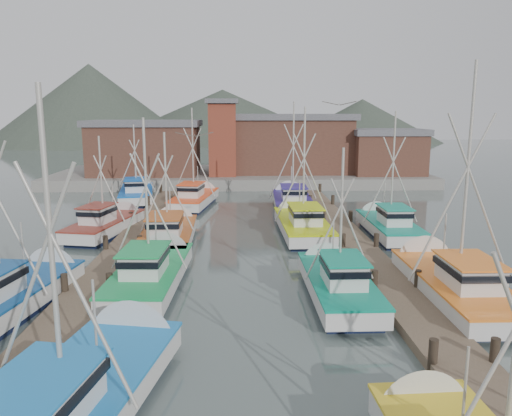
{
  "coord_description": "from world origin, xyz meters",
  "views": [
    {
      "loc": [
        -0.15,
        -23.54,
        8.28
      ],
      "look_at": [
        0.85,
        6.0,
        2.6
      ],
      "focal_mm": 35.0,
      "sensor_mm": 36.0,
      "label": 1
    }
  ],
  "objects_px": {
    "lookout_tower": "(222,137)",
    "boat_0": "(80,397)",
    "boat_4": "(153,271)",
    "boat_8": "(169,234)",
    "boat_12": "(196,198)"
  },
  "relations": [
    {
      "from": "boat_0",
      "to": "boat_8",
      "type": "height_order",
      "value": "boat_0"
    },
    {
      "from": "lookout_tower",
      "to": "boat_4",
      "type": "height_order",
      "value": "lookout_tower"
    },
    {
      "from": "boat_4",
      "to": "boat_12",
      "type": "distance_m",
      "value": 21.05
    },
    {
      "from": "boat_8",
      "to": "boat_12",
      "type": "bearing_deg",
      "value": 86.58
    },
    {
      "from": "boat_0",
      "to": "boat_4",
      "type": "bearing_deg",
      "value": 99.81
    },
    {
      "from": "lookout_tower",
      "to": "boat_4",
      "type": "bearing_deg",
      "value": -94.1
    },
    {
      "from": "boat_0",
      "to": "boat_12",
      "type": "relative_size",
      "value": 1.12
    },
    {
      "from": "lookout_tower",
      "to": "boat_12",
      "type": "bearing_deg",
      "value": -99.75
    },
    {
      "from": "boat_0",
      "to": "boat_8",
      "type": "distance_m",
      "value": 18.39
    },
    {
      "from": "boat_4",
      "to": "lookout_tower",
      "type": "bearing_deg",
      "value": 88.58
    },
    {
      "from": "lookout_tower",
      "to": "boat_0",
      "type": "xyz_separation_m",
      "value": [
        -2.52,
        -44.07,
        -4.87
      ]
    },
    {
      "from": "boat_4",
      "to": "boat_8",
      "type": "xyz_separation_m",
      "value": [
        -0.24,
        7.49,
        -0.0
      ]
    },
    {
      "from": "boat_0",
      "to": "boat_12",
      "type": "xyz_separation_m",
      "value": [
        0.44,
        31.95,
        -0.0
      ]
    },
    {
      "from": "lookout_tower",
      "to": "boat_4",
      "type": "relative_size",
      "value": 0.92
    },
    {
      "from": "lookout_tower",
      "to": "boat_4",
      "type": "distance_m",
      "value": 33.62
    }
  ]
}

